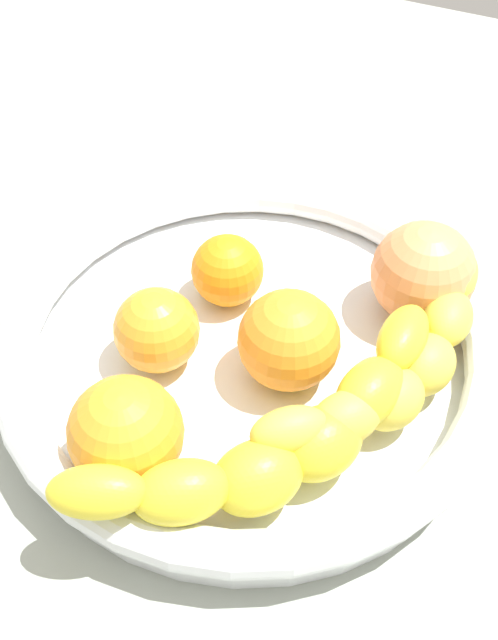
{
  "coord_description": "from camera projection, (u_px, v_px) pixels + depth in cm",
  "views": [
    {
      "loc": [
        30.33,
        14.64,
        43.5
      ],
      "look_at": [
        0.0,
        0.0,
        7.94
      ],
      "focal_mm": 43.12,
      "sensor_mm": 36.0,
      "label": 1
    }
  ],
  "objects": [
    {
      "name": "fruit_bowl",
      "position": [
        249.0,
        347.0,
        0.51
      ],
      "size": [
        32.97,
        32.97,
        4.52
      ],
      "color": "white",
      "rests_on": "kitchen_counter"
    },
    {
      "name": "orange_front",
      "position": [
        157.0,
        330.0,
        0.49
      ],
      "size": [
        5.54,
        5.54,
        5.54
      ],
      "primitive_type": "sphere",
      "color": "orange",
      "rests_on": "fruit_bowl"
    },
    {
      "name": "peach_blush",
      "position": [
        423.0,
        273.0,
        0.51
      ],
      "size": [
        7.06,
        7.06,
        7.06
      ],
      "primitive_type": "sphere",
      "color": "#EB9158",
      "rests_on": "fruit_bowl"
    },
    {
      "name": "banana_draped_left",
      "position": [
        399.0,
        368.0,
        0.46
      ],
      "size": [
        21.25,
        9.83,
        4.82
      ],
      "color": "yellow",
      "rests_on": "fruit_bowl"
    },
    {
      "name": "orange_rear",
      "position": [
        289.0,
        340.0,
        0.47
      ],
      "size": [
        6.45,
        6.45,
        6.45
      ],
      "primitive_type": "sphere",
      "color": "orange",
      "rests_on": "fruit_bowl"
    },
    {
      "name": "orange_mid_right",
      "position": [
        126.0,
        433.0,
        0.43
      ],
      "size": [
        6.56,
        6.56,
        6.56
      ],
      "primitive_type": "sphere",
      "color": "orange",
      "rests_on": "fruit_bowl"
    },
    {
      "name": "orange_mid_left",
      "position": [
        227.0,
        270.0,
        0.53
      ],
      "size": [
        5.05,
        5.05,
        5.05
      ],
      "primitive_type": "sphere",
      "color": "orange",
      "rests_on": "fruit_bowl"
    },
    {
      "name": "banana_draped_right",
      "position": [
        281.0,
        442.0,
        0.42
      ],
      "size": [
        22.0,
        15.48,
        5.07
      ],
      "color": "yellow",
      "rests_on": "fruit_bowl"
    },
    {
      "name": "kitchen_counter",
      "position": [
        249.0,
        383.0,
        0.54
      ],
      "size": [
        120.0,
        120.0,
        3.0
      ],
      "primitive_type": "cube",
      "color": "#989E93",
      "rests_on": "ground"
    }
  ]
}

